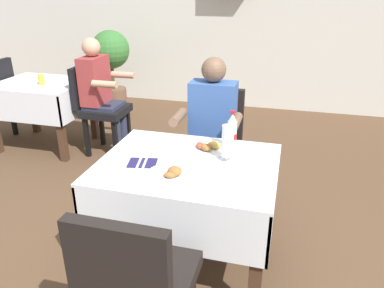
{
  "coord_description": "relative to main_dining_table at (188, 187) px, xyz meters",
  "views": [
    {
      "loc": [
        0.66,
        -1.78,
        1.76
      ],
      "look_at": [
        0.11,
        0.28,
        0.83
      ],
      "focal_mm": 34.62,
      "sensor_mm": 36.0,
      "label": 1
    }
  ],
  "objects": [
    {
      "name": "background_patron",
      "position": [
        -1.39,
        1.51,
        0.13
      ],
      "size": [
        0.46,
        0.5,
        1.26
      ],
      "color": "#282D42",
      "rests_on": "ground"
    },
    {
      "name": "chair_far_diner_seat",
      "position": [
        -0.0,
        0.82,
        -0.02
      ],
      "size": [
        0.44,
        0.5,
        0.97
      ],
      "color": "black",
      "rests_on": "ground"
    },
    {
      "name": "background_dining_table",
      "position": [
        -2.13,
        1.51,
        -0.01
      ],
      "size": [
        0.97,
        0.79,
        0.75
      ],
      "color": "white",
      "rests_on": "ground"
    },
    {
      "name": "chair_near_camera_side",
      "position": [
        -0.0,
        -0.82,
        -0.02
      ],
      "size": [
        0.44,
        0.5,
        0.97
      ],
      "color": "black",
      "rests_on": "ground"
    },
    {
      "name": "plate_far_diner",
      "position": [
        0.07,
        0.18,
        0.2
      ],
      "size": [
        0.25,
        0.25,
        0.07
      ],
      "color": "white",
      "rests_on": "main_dining_table"
    },
    {
      "name": "plate_near_camera",
      "position": [
        -0.05,
        -0.2,
        0.2
      ],
      "size": [
        0.24,
        0.24,
        0.07
      ],
      "color": "white",
      "rests_on": "main_dining_table"
    },
    {
      "name": "seated_diner_far",
      "position": [
        -0.01,
        0.71,
        0.13
      ],
      "size": [
        0.5,
        0.46,
        1.26
      ],
      "color": "#282D42",
      "rests_on": "ground"
    },
    {
      "name": "ground_plane",
      "position": [
        -0.11,
        -0.18,
        -0.58
      ],
      "size": [
        11.0,
        11.0,
        0.0
      ],
      "primitive_type": "plane",
      "color": "brown"
    },
    {
      "name": "napkin_cutlery_set",
      "position": [
        -0.26,
        -0.09,
        0.18
      ],
      "size": [
        0.19,
        0.2,
        0.01
      ],
      "color": "#231E4C",
      "rests_on": "main_dining_table"
    },
    {
      "name": "background_chair_right",
      "position": [
        -1.44,
        1.51,
        -0.02
      ],
      "size": [
        0.5,
        0.44,
        0.97
      ],
      "color": "black",
      "rests_on": "ground"
    },
    {
      "name": "main_dining_table",
      "position": [
        0.0,
        0.0,
        0.0
      ],
      "size": [
        1.09,
        0.86,
        0.75
      ],
      "color": "white",
      "rests_on": "ground"
    },
    {
      "name": "background_table_tumbler",
      "position": [
        -2.05,
        1.43,
        0.23
      ],
      "size": [
        0.06,
        0.06,
        0.11
      ],
      "primitive_type": "cylinder",
      "color": "gold",
      "rests_on": "background_dining_table"
    },
    {
      "name": "potted_plant_corner",
      "position": [
        -1.96,
        2.92,
        0.16
      ],
      "size": [
        0.54,
        0.54,
        1.17
      ],
      "color": "brown",
      "rests_on": "ground"
    },
    {
      "name": "cola_bottle_primary",
      "position": [
        0.22,
        0.29,
        0.29
      ],
      "size": [
        0.06,
        0.06,
        0.26
      ],
      "color": "silver",
      "rests_on": "main_dining_table"
    },
    {
      "name": "beer_glass_left",
      "position": [
        0.23,
        0.08,
        0.3
      ],
      "size": [
        0.07,
        0.07,
        0.23
      ],
      "color": "white",
      "rests_on": "main_dining_table"
    },
    {
      "name": "back_wall",
      "position": [
        -0.11,
        3.68,
        0.97
      ],
      "size": [
        11.0,
        0.12,
        3.1
      ],
      "primitive_type": "cube",
      "color": "silver",
      "rests_on": "ground"
    }
  ]
}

